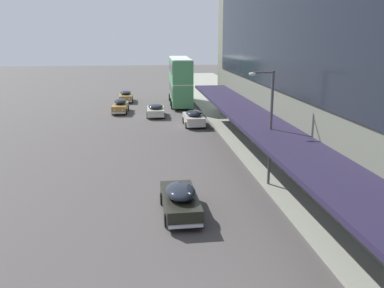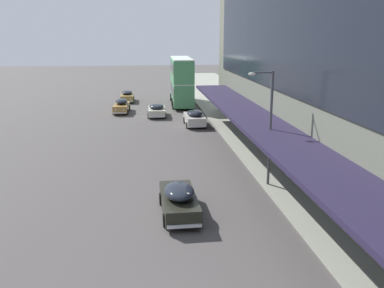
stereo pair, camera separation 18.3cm
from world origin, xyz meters
TOP-DOWN VIEW (x-y plane):
  - transit_bus_kerbside_front at (4.04, 45.07)m, footprint 2.93×10.72m
  - sedan_trailing_mid at (4.12, 31.72)m, footprint 1.97×4.34m
  - sedan_lead_near at (0.52, 37.18)m, footprint 2.08×4.32m
  - sedan_oncoming_rear at (0.70, 10.09)m, footprint 1.90×4.73m
  - sedan_oncoming_front at (-3.48, 40.18)m, footprint 1.92×4.75m
  - sedan_far_back at (-3.09, 48.57)m, footprint 1.88×4.43m
  - street_lamp at (6.18, 13.60)m, footprint 1.50×0.28m

SIDE VIEW (x-z plane):
  - sedan_lead_near at x=0.52m, z-range 0.00..1.42m
  - sedan_far_back at x=-3.09m, z-range 0.00..1.49m
  - sedan_oncoming_front at x=-3.48m, z-range -0.01..1.58m
  - sedan_trailing_mid at x=4.12m, z-range -0.01..1.58m
  - sedan_oncoming_rear at x=0.70m, z-range -0.02..1.61m
  - transit_bus_kerbside_front at x=4.04m, z-range 0.23..6.25m
  - street_lamp at x=6.18m, z-range 0.71..7.47m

